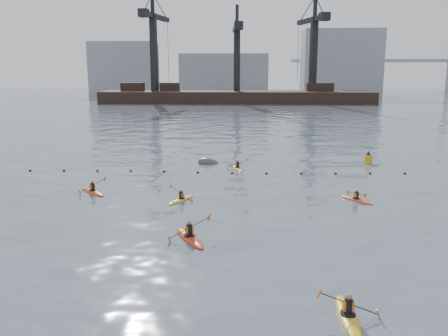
{
  "coord_description": "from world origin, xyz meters",
  "views": [
    {
      "loc": [
        2.01,
        -17.97,
        8.93
      ],
      "look_at": [
        0.78,
        11.25,
        2.8
      ],
      "focal_mm": 38.0,
      "sensor_mm": 36.0,
      "label": 1
    }
  ],
  "objects_px": {
    "kayaker_4": "(356,199)",
    "nav_buoy": "(368,159)",
    "mooring_buoy": "(209,163)",
    "kayaker_5": "(238,168)",
    "kayaker_1": "(348,316)",
    "kayaker_3": "(181,199)",
    "kayaker_0": "(189,237)",
    "kayaker_2": "(93,191)"
  },
  "relations": [
    {
      "from": "kayaker_0",
      "to": "nav_buoy",
      "type": "height_order",
      "value": "kayaker_0"
    },
    {
      "from": "kayaker_0",
      "to": "kayaker_2",
      "type": "xyz_separation_m",
      "value": [
        -8.23,
        9.35,
        -0.01
      ]
    },
    {
      "from": "kayaker_2",
      "to": "nav_buoy",
      "type": "xyz_separation_m",
      "value": [
        23.08,
        12.03,
        0.32
      ]
    },
    {
      "from": "kayaker_4",
      "to": "kayaker_5",
      "type": "xyz_separation_m",
      "value": [
        -8.37,
        10.21,
        0.0
      ]
    },
    {
      "from": "kayaker_4",
      "to": "nav_buoy",
      "type": "xyz_separation_m",
      "value": [
        4.17,
        13.38,
        0.33
      ]
    },
    {
      "from": "kayaker_0",
      "to": "kayaker_3",
      "type": "distance_m",
      "value": 7.64
    },
    {
      "from": "kayaker_0",
      "to": "mooring_buoy",
      "type": "xyz_separation_m",
      "value": [
        -0.5,
        20.72,
        -0.11
      ]
    },
    {
      "from": "kayaker_2",
      "to": "mooring_buoy",
      "type": "distance_m",
      "value": 13.74
    },
    {
      "from": "kayaker_3",
      "to": "kayaker_2",
      "type": "bearing_deg",
      "value": -166.03
    },
    {
      "from": "kayaker_0",
      "to": "kayaker_1",
      "type": "relative_size",
      "value": 1.05
    },
    {
      "from": "kayaker_1",
      "to": "kayaker_4",
      "type": "xyz_separation_m",
      "value": [
        3.96,
        15.98,
        -0.02
      ]
    },
    {
      "from": "kayaker_2",
      "to": "mooring_buoy",
      "type": "height_order",
      "value": "kayaker_2"
    },
    {
      "from": "kayaker_2",
      "to": "kayaker_4",
      "type": "xyz_separation_m",
      "value": [
        18.91,
        -1.36,
        -0.01
      ]
    },
    {
      "from": "mooring_buoy",
      "to": "nav_buoy",
      "type": "distance_m",
      "value": 15.38
    },
    {
      "from": "kayaker_4",
      "to": "mooring_buoy",
      "type": "xyz_separation_m",
      "value": [
        -11.19,
        12.72,
        -0.09
      ]
    },
    {
      "from": "kayaker_2",
      "to": "mooring_buoy",
      "type": "xyz_separation_m",
      "value": [
        7.73,
        11.36,
        -0.1
      ]
    },
    {
      "from": "kayaker_3",
      "to": "kayaker_5",
      "type": "distance_m",
      "value": 11.33
    },
    {
      "from": "kayaker_0",
      "to": "nav_buoy",
      "type": "bearing_deg",
      "value": 28.07
    },
    {
      "from": "kayaker_2",
      "to": "kayaker_1",
      "type": "bearing_deg",
      "value": -92.97
    },
    {
      "from": "kayaker_2",
      "to": "kayaker_5",
      "type": "relative_size",
      "value": 0.9
    },
    {
      "from": "kayaker_1",
      "to": "kayaker_3",
      "type": "height_order",
      "value": "kayaker_1"
    },
    {
      "from": "kayaker_5",
      "to": "mooring_buoy",
      "type": "bearing_deg",
      "value": 123.33
    },
    {
      "from": "kayaker_0",
      "to": "kayaker_2",
      "type": "bearing_deg",
      "value": 104.2
    },
    {
      "from": "kayaker_1",
      "to": "nav_buoy",
      "type": "xyz_separation_m",
      "value": [
        8.13,
        29.36,
        0.32
      ]
    },
    {
      "from": "kayaker_0",
      "to": "kayaker_5",
      "type": "distance_m",
      "value": 18.35
    },
    {
      "from": "kayaker_4",
      "to": "nav_buoy",
      "type": "distance_m",
      "value": 14.02
    },
    {
      "from": "kayaker_2",
      "to": "kayaker_3",
      "type": "distance_m",
      "value": 7.05
    },
    {
      "from": "kayaker_0",
      "to": "mooring_buoy",
      "type": "bearing_deg",
      "value": 64.25
    },
    {
      "from": "kayaker_1",
      "to": "kayaker_5",
      "type": "distance_m",
      "value": 26.55
    },
    {
      "from": "mooring_buoy",
      "to": "nav_buoy",
      "type": "relative_size",
      "value": 1.5
    },
    {
      "from": "kayaker_1",
      "to": "kayaker_4",
      "type": "bearing_deg",
      "value": 76.69
    },
    {
      "from": "nav_buoy",
      "to": "kayaker_0",
      "type": "bearing_deg",
      "value": -124.79
    },
    {
      "from": "kayaker_2",
      "to": "kayaker_3",
      "type": "xyz_separation_m",
      "value": [
        6.81,
        -1.84,
        -0.01
      ]
    },
    {
      "from": "kayaker_2",
      "to": "kayaker_5",
      "type": "bearing_deg",
      "value": -3.74
    },
    {
      "from": "kayaker_4",
      "to": "nav_buoy",
      "type": "relative_size",
      "value": 1.89
    },
    {
      "from": "kayaker_5",
      "to": "kayaker_4",
      "type": "bearing_deg",
      "value": -65.65
    },
    {
      "from": "kayaker_1",
      "to": "kayaker_3",
      "type": "xyz_separation_m",
      "value": [
        -8.15,
        15.49,
        -0.02
      ]
    },
    {
      "from": "kayaker_0",
      "to": "kayaker_1",
      "type": "xyz_separation_m",
      "value": [
        6.73,
        -7.98,
        -0.01
      ]
    },
    {
      "from": "kayaker_3",
      "to": "nav_buoy",
      "type": "xyz_separation_m",
      "value": [
        16.28,
        13.87,
        0.33
      ]
    },
    {
      "from": "kayaker_1",
      "to": "kayaker_4",
      "type": "height_order",
      "value": "kayaker_1"
    },
    {
      "from": "kayaker_2",
      "to": "kayaker_4",
      "type": "height_order",
      "value": "kayaker_2"
    },
    {
      "from": "mooring_buoy",
      "to": "nav_buoy",
      "type": "bearing_deg",
      "value": 2.48
    }
  ]
}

